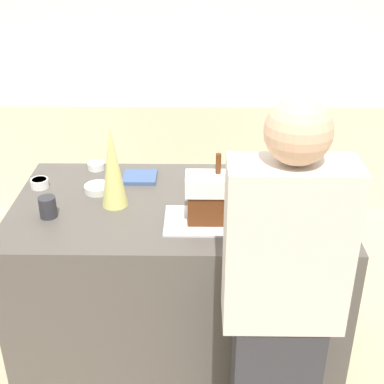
# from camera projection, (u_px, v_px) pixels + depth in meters

# --- Properties ---
(ground_plane) EXTENTS (12.00, 12.00, 0.00)m
(ground_plane) POSITION_uv_depth(u_px,v_px,m) (180.00, 348.00, 3.04)
(ground_plane) COLOR #C6B28E
(wall_back) EXTENTS (8.00, 0.05, 2.60)m
(wall_back) POSITION_uv_depth(u_px,v_px,m) (187.00, 35.00, 4.44)
(wall_back) COLOR white
(wall_back) RESTS_ON ground_plane
(back_cabinet_block) EXTENTS (6.00, 0.60, 0.88)m
(back_cabinet_block) POSITION_uv_depth(u_px,v_px,m) (187.00, 145.00, 4.55)
(back_cabinet_block) COLOR beige
(back_cabinet_block) RESTS_ON ground_plane
(kitchen_island) EXTENTS (1.61, 0.91, 0.94)m
(kitchen_island) POSITION_uv_depth(u_px,v_px,m) (179.00, 281.00, 2.82)
(kitchen_island) COLOR #514C47
(kitchen_island) RESTS_ON ground_plane
(baking_tray) EXTENTS (0.39, 0.28, 0.01)m
(baking_tray) POSITION_uv_depth(u_px,v_px,m) (207.00, 221.00, 2.45)
(baking_tray) COLOR silver
(baking_tray) RESTS_ON kitchen_island
(gingerbread_house) EXTENTS (0.19, 0.13, 0.32)m
(gingerbread_house) POSITION_uv_depth(u_px,v_px,m) (207.00, 197.00, 2.39)
(gingerbread_house) COLOR #5B2D14
(gingerbread_house) RESTS_ON baking_tray
(decorative_tree) EXTENTS (0.13, 0.13, 0.40)m
(decorative_tree) POSITION_uv_depth(u_px,v_px,m) (113.00, 167.00, 2.50)
(decorative_tree) COLOR #DBD675
(decorative_tree) RESTS_ON kitchen_island
(candy_bowl_center_rear) EXTENTS (0.09, 0.09, 0.05)m
(candy_bowl_center_rear) POSITION_uv_depth(u_px,v_px,m) (209.00, 183.00, 2.74)
(candy_bowl_center_rear) COLOR white
(candy_bowl_center_rear) RESTS_ON kitchen_island
(candy_bowl_far_right) EXTENTS (0.13, 0.13, 0.04)m
(candy_bowl_far_right) POSITION_uv_depth(u_px,v_px,m) (98.00, 188.00, 2.70)
(candy_bowl_far_right) COLOR silver
(candy_bowl_far_right) RESTS_ON kitchen_island
(candy_bowl_behind_tray) EXTENTS (0.14, 0.14, 0.05)m
(candy_bowl_behind_tray) POSITION_uv_depth(u_px,v_px,m) (313.00, 184.00, 2.72)
(candy_bowl_behind_tray) COLOR white
(candy_bowl_behind_tray) RESTS_ON kitchen_island
(candy_bowl_front_corner) EXTENTS (0.09, 0.09, 0.04)m
(candy_bowl_front_corner) POSITION_uv_depth(u_px,v_px,m) (96.00, 166.00, 2.94)
(candy_bowl_front_corner) COLOR white
(candy_bowl_front_corner) RESTS_ON kitchen_island
(candy_bowl_beside_tree) EXTENTS (0.12, 0.12, 0.04)m
(candy_bowl_beside_tree) POSITION_uv_depth(u_px,v_px,m) (260.00, 169.00, 2.91)
(candy_bowl_beside_tree) COLOR silver
(candy_bowl_beside_tree) RESTS_ON kitchen_island
(candy_bowl_near_tray_left) EXTENTS (0.09, 0.09, 0.05)m
(candy_bowl_near_tray_left) POSITION_uv_depth(u_px,v_px,m) (40.00, 183.00, 2.74)
(candy_bowl_near_tray_left) COLOR white
(candy_bowl_near_tray_left) RESTS_ON kitchen_island
(cookbook) EXTENTS (0.18, 0.16, 0.02)m
(cookbook) POSITION_uv_depth(u_px,v_px,m) (140.00, 177.00, 2.84)
(cookbook) COLOR #3F598C
(cookbook) RESTS_ON kitchen_island
(mug) EXTENTS (0.08, 0.08, 0.10)m
(mug) POSITION_uv_depth(u_px,v_px,m) (48.00, 207.00, 2.47)
(mug) COLOR #2D2D33
(mug) RESTS_ON kitchen_island
(person) EXTENTS (0.45, 0.56, 1.69)m
(person) POSITION_uv_depth(u_px,v_px,m) (281.00, 306.00, 2.02)
(person) COLOR #333338
(person) RESTS_ON ground_plane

